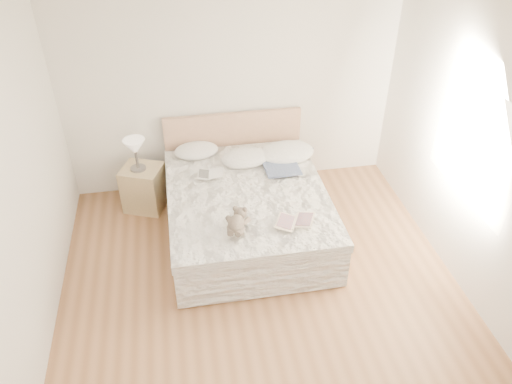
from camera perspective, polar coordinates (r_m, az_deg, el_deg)
floor at (r=5.00m, az=1.14°, el=-12.89°), size 4.00×4.50×0.00m
ceiling at (r=3.47m, az=1.69°, el=18.04°), size 4.00×4.50×0.00m
wall_back at (r=6.03m, az=-2.88°, el=12.20°), size 4.00×0.02×2.70m
wall_left at (r=4.24m, az=-26.21°, el=-3.04°), size 0.02×4.50×2.70m
wall_right at (r=4.84m, az=25.31°, el=2.18°), size 0.02×4.50×2.70m
window at (r=4.99m, az=23.75°, el=5.02°), size 0.02×1.30×1.10m
bed at (r=5.65m, az=-1.13°, el=-1.84°), size 1.72×2.14×1.00m
nightstand at (r=6.17m, az=-12.68°, el=0.47°), size 0.57×0.54×0.56m
table_lamp at (r=5.86m, az=-13.67°, el=4.88°), size 0.28×0.28×0.39m
pillow_left at (r=6.09m, az=-6.83°, el=4.73°), size 0.55×0.40×0.16m
pillow_middle at (r=5.90m, az=-1.25°, el=3.91°), size 0.62×0.46×0.17m
pillow_right at (r=6.02m, az=3.49°, el=4.52°), size 0.73×0.55×0.20m
blouse at (r=5.84m, az=2.70°, el=3.36°), size 0.65×0.69×0.03m
photo_book at (r=5.65m, az=-5.23°, el=2.02°), size 0.33×0.25×0.02m
childrens_book at (r=4.97m, az=4.48°, el=-3.38°), size 0.46×0.40×0.02m
teddy_bear at (r=4.84m, az=-2.28°, el=-4.16°), size 0.30×0.36×0.16m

